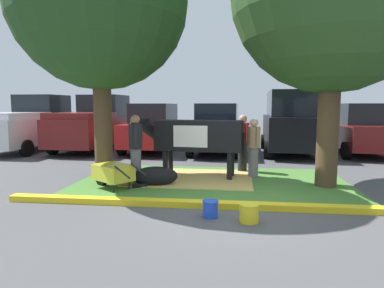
{
  "coord_description": "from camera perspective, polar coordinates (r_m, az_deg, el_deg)",
  "views": [
    {
      "loc": [
        -0.08,
        -6.49,
        1.93
      ],
      "look_at": [
        -1.19,
        2.55,
        0.9
      ],
      "focal_mm": 31.64,
      "sensor_mm": 36.0,
      "label": 1
    }
  ],
  "objects": [
    {
      "name": "ground_plane",
      "position": [
        6.77,
        7.53,
        -10.17
      ],
      "size": [
        80.0,
        80.0,
        0.0
      ],
      "primitive_type": "plane",
      "color": "#4C4C4F"
    },
    {
      "name": "grass_island",
      "position": [
        8.67,
        3.44,
        -6.36
      ],
      "size": [
        6.74,
        4.04,
        0.02
      ],
      "primitive_type": "cube",
      "color": "#477A33",
      "rests_on": "ground"
    },
    {
      "name": "curb_yellow",
      "position": [
        6.56,
        2.24,
        -10.12
      ],
      "size": [
        7.94,
        0.24,
        0.12
      ],
      "primitive_type": "cube",
      "color": "yellow",
      "rests_on": "ground"
    },
    {
      "name": "hay_bedding",
      "position": [
        9.01,
        -0.23,
        -5.75
      ],
      "size": [
        3.24,
        2.45,
        0.04
      ],
      "primitive_type": "cube",
      "rotation": [
        0.0,
        0.0,
        -0.02
      ],
      "color": "tan",
      "rests_on": "ground"
    },
    {
      "name": "shade_tree_left",
      "position": [
        9.11,
        -15.35,
        22.24
      ],
      "size": [
        4.3,
        4.3,
        6.61
      ],
      "color": "#4C3823",
      "rests_on": "ground"
    },
    {
      "name": "cow_holstein",
      "position": [
        9.04,
        0.47,
        1.38
      ],
      "size": [
        3.13,
        0.93,
        1.59
      ],
      "color": "black",
      "rests_on": "ground"
    },
    {
      "name": "calf_lying",
      "position": [
        8.23,
        -6.51,
        -5.45
      ],
      "size": [
        1.33,
        0.71,
        0.48
      ],
      "color": "black",
      "rests_on": "ground"
    },
    {
      "name": "person_handler",
      "position": [
        9.92,
        8.54,
        0.44
      ],
      "size": [
        0.35,
        0.44,
        1.67
      ],
      "color": "black",
      "rests_on": "ground"
    },
    {
      "name": "person_visitor_near",
      "position": [
        8.51,
        -9.48,
        -0.42
      ],
      "size": [
        0.34,
        0.5,
        1.71
      ],
      "color": "slate",
      "rests_on": "ground"
    },
    {
      "name": "person_visitor_far",
      "position": [
        9.17,
        10.35,
        -0.36
      ],
      "size": [
        0.34,
        0.49,
        1.6
      ],
      "color": "slate",
      "rests_on": "ground"
    },
    {
      "name": "wheelbarrow",
      "position": [
        8.07,
        -13.23,
        -4.74
      ],
      "size": [
        1.47,
        1.23,
        0.63
      ],
      "color": "gold",
      "rests_on": "ground"
    },
    {
      "name": "bucket_blue",
      "position": [
        6.0,
        3.13,
        -10.78
      ],
      "size": [
        0.29,
        0.29,
        0.3
      ],
      "color": "blue",
      "rests_on": "ground"
    },
    {
      "name": "bucket_yellow",
      "position": [
        5.81,
        9.59,
        -11.32
      ],
      "size": [
        0.34,
        0.34,
        0.32
      ],
      "color": "yellow",
      "rests_on": "ground"
    },
    {
      "name": "pickup_truck_black",
      "position": [
        16.39,
        -25.37,
        2.99
      ],
      "size": [
        2.39,
        5.48,
        2.42
      ],
      "color": "silver",
      "rests_on": "ground"
    },
    {
      "name": "pickup_truck_maroon",
      "position": [
        15.53,
        -15.8,
        3.21
      ],
      "size": [
        2.39,
        5.48,
        2.42
      ],
      "color": "maroon",
      "rests_on": "ground"
    },
    {
      "name": "hatchback_white",
      "position": [
        14.45,
        -6.42,
        2.67
      ],
      "size": [
        2.16,
        4.47,
        2.02
      ],
      "color": "red",
      "rests_on": "ground"
    },
    {
      "name": "sedan_red",
      "position": [
        13.86,
        4.3,
        2.53
      ],
      "size": [
        2.16,
        4.47,
        2.02
      ],
      "color": "navy",
      "rests_on": "ground"
    },
    {
      "name": "suv_black",
      "position": [
        14.16,
        16.15,
        3.53
      ],
      "size": [
        2.27,
        4.67,
        2.52
      ],
      "color": "black",
      "rests_on": "ground"
    },
    {
      "name": "sedan_blue",
      "position": [
        15.0,
        26.54,
        2.17
      ],
      "size": [
        2.16,
        4.47,
        2.02
      ],
      "color": "maroon",
      "rests_on": "ground"
    }
  ]
}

